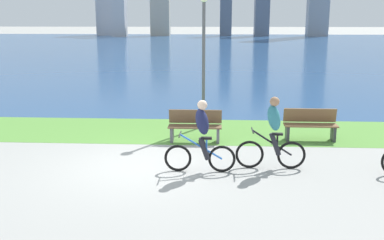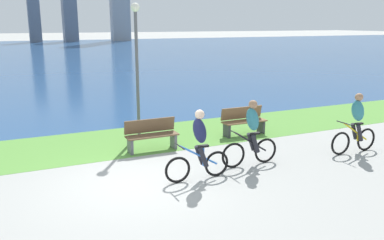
{
  "view_description": "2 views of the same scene",
  "coord_description": "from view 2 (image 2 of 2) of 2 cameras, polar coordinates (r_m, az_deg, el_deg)",
  "views": [
    {
      "loc": [
        1.76,
        -10.23,
        3.47
      ],
      "look_at": [
        1.15,
        0.33,
        1.06
      ],
      "focal_mm": 42.65,
      "sensor_mm": 36.0,
      "label": 1
    },
    {
      "loc": [
        -2.43,
        -8.33,
        3.57
      ],
      "look_at": [
        1.49,
        0.26,
        1.29
      ],
      "focal_mm": 37.79,
      "sensor_mm": 36.0,
      "label": 2
    }
  ],
  "objects": [
    {
      "name": "bench_far_along_path",
      "position": [
        11.59,
        -5.74,
        -2.12
      ],
      "size": [
        1.5,
        0.47,
        0.9
      ],
      "color": "brown",
      "rests_on": "ground"
    },
    {
      "name": "cyclist_trailing",
      "position": [
        10.33,
        8.4,
        -1.9
      ],
      "size": [
        1.62,
        0.52,
        1.7
      ],
      "color": "black",
      "rests_on": "ground"
    },
    {
      "name": "bench_near_path",
      "position": [
        13.27,
        7.28,
        -0.14
      ],
      "size": [
        1.5,
        0.47,
        0.9
      ],
      "color": "brown",
      "rests_on": "ground"
    },
    {
      "name": "lamppost_tall",
      "position": [
        12.95,
        -7.84,
        9.6
      ],
      "size": [
        0.28,
        0.28,
        4.17
      ],
      "color": "#595960",
      "rests_on": "ground"
    },
    {
      "name": "ground_plane",
      "position": [
        9.38,
        -7.72,
        -8.93
      ],
      "size": [
        300.0,
        300.0,
        0.0
      ],
      "primitive_type": "plane",
      "color": "#9E9E99"
    },
    {
      "name": "cyclist_lead",
      "position": [
        9.29,
        1.0,
        -3.57
      ],
      "size": [
        1.63,
        0.52,
        1.66
      ],
      "color": "black",
      "rests_on": "ground"
    },
    {
      "name": "bay_water_surface",
      "position": [
        52.19,
        -22.04,
        8.66
      ],
      "size": [
        300.0,
        77.23,
        0.0
      ],
      "primitive_type": "cube",
      "color": "navy",
      "rests_on": "ground"
    },
    {
      "name": "grass_strip_bayside",
      "position": [
        12.55,
        -12.35,
        -3.26
      ],
      "size": [
        120.0,
        3.21,
        0.01
      ],
      "primitive_type": "cube",
      "color": "#59933D",
      "rests_on": "ground"
    },
    {
      "name": "cyclist_distant_rear",
      "position": [
        12.11,
        22.15,
        -0.48
      ],
      "size": [
        1.62,
        0.52,
        1.7
      ],
      "color": "black",
      "rests_on": "ground"
    }
  ]
}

